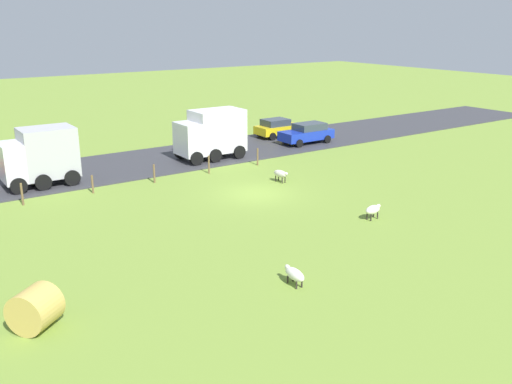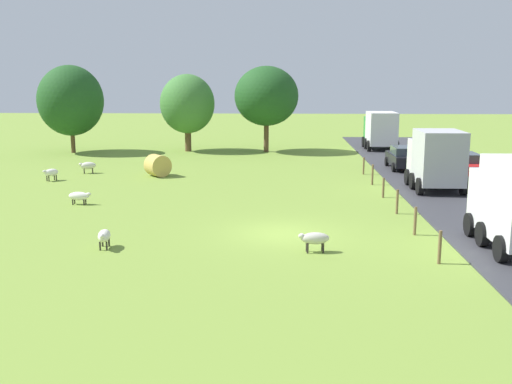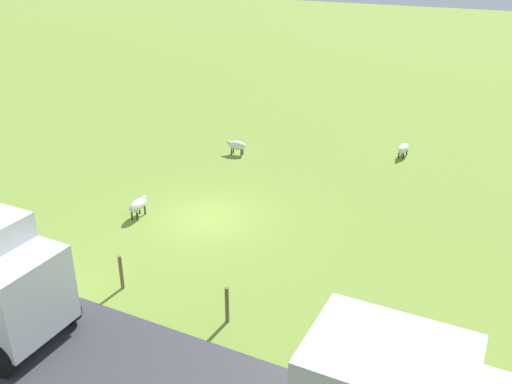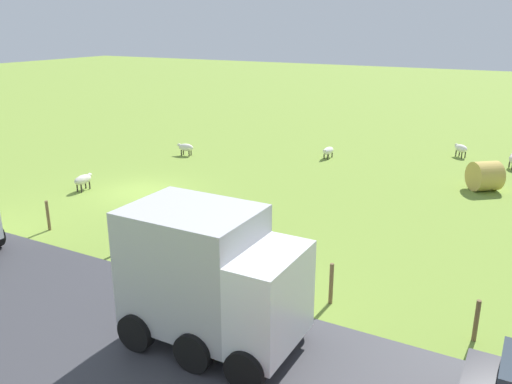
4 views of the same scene
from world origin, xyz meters
name	(u,v)px [view 2 (image 2 of 4)]	position (x,y,z in m)	size (l,w,h in m)	color
ground_plane	(283,234)	(0.00, 0.00, 0.00)	(160.00, 160.00, 0.00)	olive
sheep_0	(104,236)	(-6.94, -2.47, 0.50)	(0.56, 1.11, 0.74)	silver
sheep_1	(79,196)	(-10.52, 5.42, 0.45)	(1.22, 0.52, 0.67)	white
sheep_2	(51,173)	(-14.63, 12.37, 0.53)	(0.96, 1.00, 0.77)	white
sheep_3	(88,166)	(-13.22, 15.38, 0.53)	(1.17, 0.81, 0.78)	silver
sheep_4	(315,238)	(1.17, -2.67, 0.54)	(1.22, 0.57, 0.77)	beige
hay_bale_0	(158,166)	(-8.21, 14.38, 0.72)	(1.43, 1.43, 1.26)	tan
tree_0	(187,104)	(-8.18, 27.71, 4.12)	(4.74, 4.74, 6.69)	brown
tree_1	(266,96)	(-1.30, 27.55, 4.81)	(5.50, 5.50, 7.38)	brown
tree_2	(71,101)	(-17.93, 26.25, 4.46)	(5.52, 5.52, 7.44)	brown
fence_post_0	(440,247)	(5.53, -3.92, 0.61)	(0.12, 0.12, 1.22)	brown
fence_post_1	(415,221)	(5.53, 0.00, 0.60)	(0.12, 0.12, 1.21)	brown
fence_post_2	(397,202)	(5.53, 3.92, 0.60)	(0.12, 0.12, 1.19)	brown
fence_post_3	(383,188)	(5.53, 7.83, 0.55)	(0.12, 0.12, 1.10)	brown
fence_post_4	(373,175)	(5.53, 11.75, 0.63)	(0.12, 0.12, 1.26)	brown
fence_post_5	(364,166)	(5.53, 15.67, 0.58)	(0.12, 0.12, 1.16)	brown
truck_0	(381,129)	(8.83, 29.20, 1.83)	(2.67, 4.55, 3.34)	#197F33
truck_2	(436,159)	(8.83, 9.82, 1.89)	(2.70, 4.32, 3.49)	white
car_0	(466,164)	(12.13, 14.93, 0.84)	(1.93, 4.12, 1.49)	red
car_1	(427,144)	(12.22, 26.11, 0.87)	(2.18, 4.59, 1.54)	#B7B7BC
car_3	(403,157)	(8.58, 17.77, 0.90)	(1.96, 4.28, 1.61)	black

